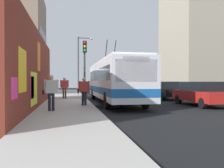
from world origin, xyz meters
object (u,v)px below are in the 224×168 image
object	(u,v)px
city_bus	(114,80)
traffic_light	(85,61)
parked_car_red	(201,93)
street_lamp	(80,61)
parked_car_black	(164,90)
pedestrian_at_curb	(84,89)
pedestrian_midblock	(64,86)
pedestrian_near_wall	(51,90)

from	to	relation	value
city_bus	traffic_light	bearing A→B (deg)	81.84
parked_car_red	traffic_light	distance (m)	8.37
street_lamp	parked_car_black	bearing A→B (deg)	-131.59
parked_car_red	traffic_light	size ratio (longest dim) A/B	1.05
parked_car_black	traffic_light	bearing A→B (deg)	110.42
city_bus	parked_car_black	size ratio (longest dim) A/B	2.42
pedestrian_at_curb	parked_car_black	bearing A→B (deg)	-53.03
traffic_light	parked_car_red	bearing A→B (deg)	-114.12
parked_car_black	pedestrian_midblock	world-z (taller)	pedestrian_midblock
city_bus	pedestrian_at_curb	world-z (taller)	city_bus
pedestrian_near_wall	street_lamp	distance (m)	15.00
parked_car_red	pedestrian_near_wall	size ratio (longest dim) A/B	2.63
pedestrian_midblock	street_lamp	size ratio (longest dim) A/B	0.28
pedestrian_near_wall	traffic_light	size ratio (longest dim) A/B	0.40
parked_car_red	pedestrian_midblock	size ratio (longest dim) A/B	2.59
parked_car_black	pedestrian_near_wall	size ratio (longest dim) A/B	2.72
parked_car_red	parked_car_black	distance (m)	6.03
pedestrian_near_wall	pedestrian_at_curb	distance (m)	3.02
parked_car_black	pedestrian_at_curb	bearing A→B (deg)	126.97
city_bus	pedestrian_at_curb	size ratio (longest dim) A/B	6.90
pedestrian_midblock	parked_car_red	bearing A→B (deg)	-125.28
pedestrian_at_curb	street_lamp	xyz separation A→B (m)	(12.16, -0.34, 2.73)
street_lamp	pedestrian_near_wall	bearing A→B (deg)	171.83
pedestrian_at_curb	traffic_light	bearing A→B (deg)	-4.72
pedestrian_midblock	pedestrian_at_curb	size ratio (longest dim) A/B	1.06
parked_car_black	street_lamp	size ratio (longest dim) A/B	0.74
pedestrian_near_wall	parked_car_red	bearing A→B (deg)	-77.13
parked_car_red	street_lamp	size ratio (longest dim) A/B	0.72
pedestrian_near_wall	pedestrian_midblock	size ratio (longest dim) A/B	0.99
pedestrian_midblock	street_lamp	xyz separation A→B (m)	(6.21, -1.59, 2.66)
parked_car_red	pedestrian_near_wall	xyz separation A→B (m)	(-2.14, 9.36, 0.36)
parked_car_black	pedestrian_midblock	distance (m)	8.87
pedestrian_midblock	traffic_light	xyz separation A→B (m)	(-2.97, -1.50, 1.90)
pedestrian_near_wall	pedestrian_at_curb	world-z (taller)	pedestrian_near_wall
parked_car_red	pedestrian_midblock	world-z (taller)	pedestrian_midblock
parked_car_red	street_lamp	xyz separation A→B (m)	(12.47, 7.26, 3.03)
street_lamp	pedestrian_at_curb	bearing A→B (deg)	178.42
parked_car_black	pedestrian_at_curb	xyz separation A→B (m)	(-5.72, 7.60, 0.30)
parked_car_black	pedestrian_midblock	size ratio (longest dim) A/B	2.68
city_bus	pedestrian_midblock	size ratio (longest dim) A/B	6.49
pedestrian_midblock	street_lamp	world-z (taller)	street_lamp
traffic_light	street_lamp	world-z (taller)	street_lamp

